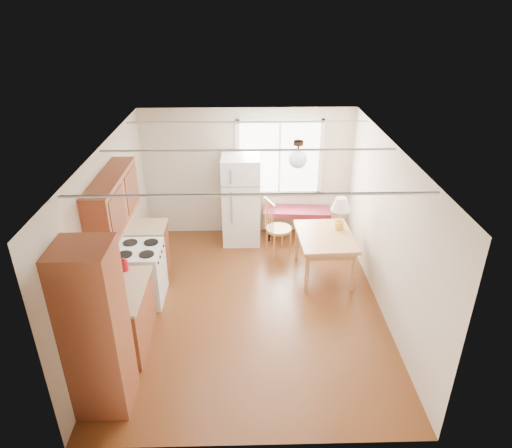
{
  "coord_description": "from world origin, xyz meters",
  "views": [
    {
      "loc": [
        -0.05,
        -5.8,
        4.31
      ],
      "look_at": [
        0.11,
        0.49,
        1.15
      ],
      "focal_mm": 32.0,
      "sensor_mm": 36.0,
      "label": 1
    }
  ],
  "objects_px": {
    "refrigerator": "(241,200)",
    "bench": "(297,212)",
    "chair": "(274,223)",
    "dining_table": "(325,240)"
  },
  "relations": [
    {
      "from": "refrigerator",
      "to": "bench",
      "type": "bearing_deg",
      "value": 6.64
    },
    {
      "from": "dining_table",
      "to": "chair",
      "type": "distance_m",
      "value": 1.08
    },
    {
      "from": "refrigerator",
      "to": "chair",
      "type": "relative_size",
      "value": 1.59
    },
    {
      "from": "refrigerator",
      "to": "bench",
      "type": "height_order",
      "value": "refrigerator"
    },
    {
      "from": "refrigerator",
      "to": "chair",
      "type": "distance_m",
      "value": 0.84
    },
    {
      "from": "refrigerator",
      "to": "bench",
      "type": "xyz_separation_m",
      "value": [
        1.08,
        0.11,
        -0.33
      ]
    },
    {
      "from": "bench",
      "to": "chair",
      "type": "bearing_deg",
      "value": -122.28
    },
    {
      "from": "bench",
      "to": "refrigerator",
      "type": "bearing_deg",
      "value": -169.75
    },
    {
      "from": "bench",
      "to": "chair",
      "type": "distance_m",
      "value": 0.83
    },
    {
      "from": "chair",
      "to": "dining_table",
      "type": "bearing_deg",
      "value": -62.25
    }
  ]
}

